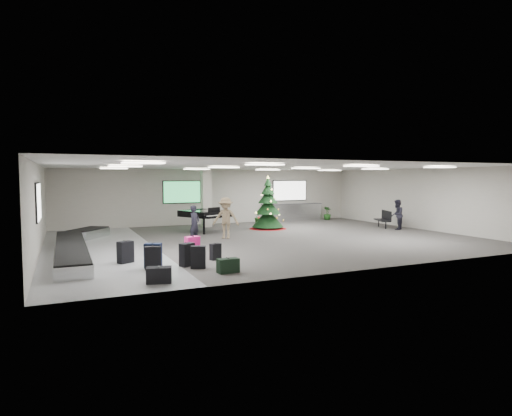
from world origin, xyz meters
name	(u,v)px	position (x,y,z in m)	size (l,w,h in m)	color
ground	(267,239)	(0.00, 0.00, 0.00)	(18.00, 18.00, 0.00)	#3D3A38
room_envelope	(253,186)	(-0.38, 0.67, 2.33)	(18.02, 14.02, 3.21)	#B7B1A7
baggage_carousel	(75,246)	(-7.84, -0.08, 0.21)	(2.28, 9.71, 0.43)	silver
service_counter	(292,212)	(5.00, 6.65, 0.55)	(4.05, 0.65, 1.08)	silver
suitcase_0	(187,255)	(-4.79, -4.32, 0.35)	(0.52, 0.44, 0.72)	black
suitcase_1	(198,257)	(-4.57, -4.79, 0.34)	(0.49, 0.37, 0.69)	black
pink_suitcase	(192,247)	(-4.29, -3.15, 0.37)	(0.52, 0.38, 0.76)	#FC208A
suitcase_3	(215,252)	(-3.67, -3.73, 0.27)	(0.40, 0.30, 0.56)	black
navy_suitcase	(153,256)	(-5.79, -4.20, 0.37)	(0.56, 0.47, 0.77)	black
suitcase_5	(153,258)	(-5.84, -4.40, 0.35)	(0.49, 0.31, 0.71)	black
green_duffel	(228,266)	(-3.97, -5.70, 0.20)	(0.63, 0.34, 0.43)	black
suitcase_8	(125,252)	(-6.45, -3.07, 0.35)	(0.54, 0.46, 0.72)	black
black_duffel	(159,275)	(-6.01, -6.11, 0.21)	(0.70, 0.50, 0.43)	black
christmas_tree	(268,210)	(1.70, 3.36, 0.98)	(2.00, 2.00, 2.85)	maroon
grand_piano	(204,214)	(-1.77, 3.54, 0.90)	(2.45, 2.71, 1.26)	black
bench	(384,218)	(7.66, 1.22, 0.53)	(1.04, 1.55, 0.94)	black
traveler_a	(195,224)	(-3.18, 0.39, 0.77)	(0.57, 0.37, 1.55)	black
traveler_b	(226,218)	(-1.60, 0.88, 0.91)	(1.18, 0.68, 1.83)	#887154
traveler_bench	(397,215)	(7.63, 0.17, 0.79)	(0.77, 0.60, 1.58)	black
potted_plant_left	(258,217)	(2.29, 5.90, 0.40)	(0.44, 0.36, 0.80)	#194014
potted_plant_right	(327,213)	(7.33, 6.16, 0.43)	(0.48, 0.48, 0.87)	#194014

